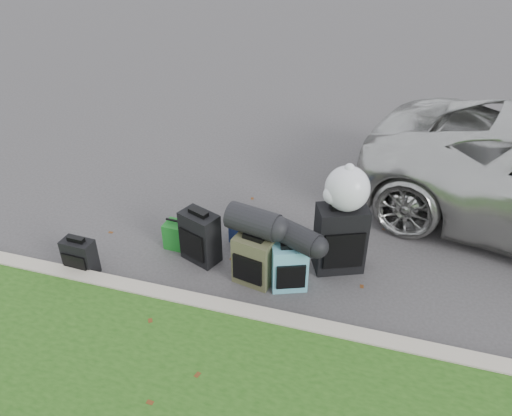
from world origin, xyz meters
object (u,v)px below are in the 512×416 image
(suitcase_teal, at_px, (289,268))
(suitcase_large_black_right, at_px, (340,238))
(tote_green, at_px, (178,235))
(suitcase_small_black, at_px, (80,257))
(suitcase_large_black_left, at_px, (200,237))
(tote_navy, at_px, (243,230))
(suitcase_olive, at_px, (254,260))

(suitcase_teal, relative_size, suitcase_large_black_right, 0.66)
(suitcase_large_black_right, bearing_deg, tote_green, 161.35)
(suitcase_small_black, distance_m, suitcase_large_black_left, 1.33)
(tote_navy, bearing_deg, tote_green, -144.73)
(suitcase_large_black_left, height_order, tote_navy, suitcase_large_black_left)
(tote_navy, bearing_deg, suitcase_small_black, -134.29)
(suitcase_olive, distance_m, tote_navy, 0.77)
(tote_green, bearing_deg, suitcase_small_black, -134.36)
(suitcase_olive, bearing_deg, tote_green, 173.23)
(suitcase_olive, height_order, tote_navy, suitcase_olive)
(tote_green, distance_m, tote_navy, 0.78)
(tote_navy, bearing_deg, suitcase_olive, -52.76)
(suitcase_small_black, xyz_separation_m, tote_navy, (1.53, 1.09, -0.07))
(suitcase_olive, xyz_separation_m, tote_navy, (-0.34, 0.67, -0.14))
(suitcase_large_black_left, bearing_deg, tote_green, 179.81)
(suitcase_large_black_left, distance_m, suitcase_olive, 0.72)
(suitcase_olive, xyz_separation_m, suitcase_teal, (0.39, 0.01, -0.02))
(suitcase_small_black, xyz_separation_m, suitcase_teal, (2.26, 0.43, 0.05))
(suitcase_large_black_left, relative_size, tote_green, 1.90)
(suitcase_large_black_left, xyz_separation_m, suitcase_large_black_right, (1.53, 0.30, 0.09))
(suitcase_teal, xyz_separation_m, suitcase_large_black_right, (0.45, 0.49, 0.13))
(suitcase_teal, bearing_deg, tote_green, 145.38)
(suitcase_olive, relative_size, suitcase_large_black_right, 0.71)
(suitcase_olive, bearing_deg, suitcase_small_black, -156.19)
(suitcase_large_black_right, bearing_deg, suitcase_large_black_left, 167.67)
(suitcase_olive, relative_size, tote_navy, 1.92)
(suitcase_teal, relative_size, tote_navy, 1.79)
(tote_green, bearing_deg, suitcase_large_black_right, 7.58)
(suitcase_large_black_right, relative_size, tote_navy, 2.70)
(tote_green, xyz_separation_m, tote_navy, (0.71, 0.33, -0.01))
(tote_navy, bearing_deg, suitcase_large_black_right, 1.84)
(suitcase_large_black_left, relative_size, suitcase_olive, 1.09)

